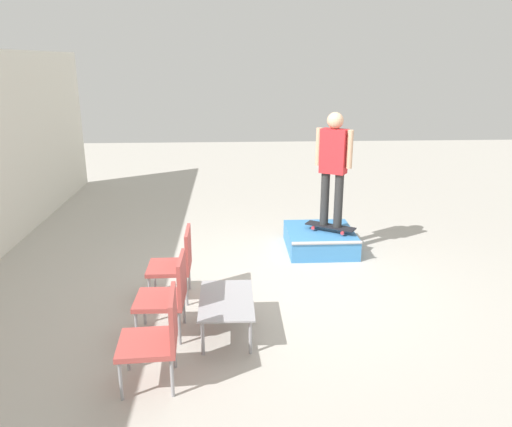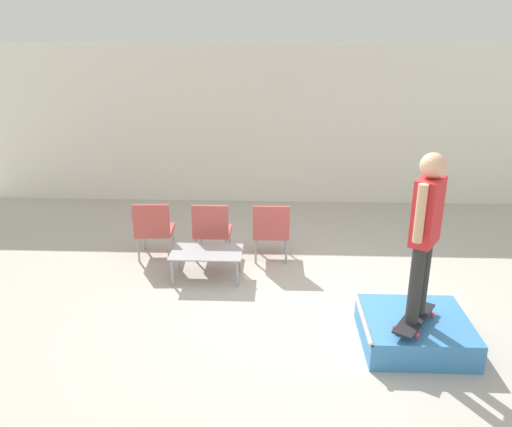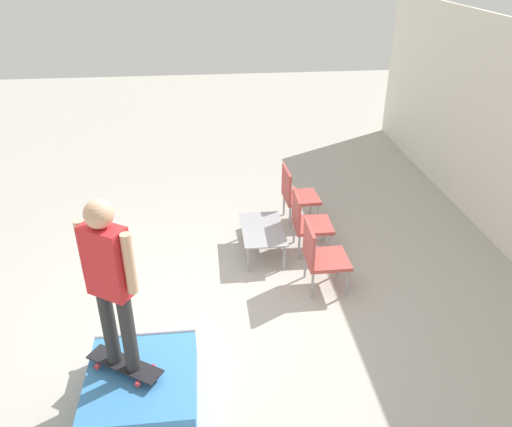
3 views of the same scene
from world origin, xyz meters
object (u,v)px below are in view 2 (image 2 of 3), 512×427
object	(u,v)px
skate_ramp_box	(414,331)
coffee_table	(207,254)
patio_chair_right	(271,229)
skateboard_on_ramp	(414,318)
patio_chair_left	(154,227)
patio_chair_center	(212,228)
person_skater	(426,225)

from	to	relation	value
skate_ramp_box	coffee_table	xyz separation A→B (m)	(-2.42, 1.45, 0.20)
patio_chair_right	coffee_table	bearing A→B (deg)	35.08
skateboard_on_ramp	patio_chair_right	size ratio (longest dim) A/B	0.85
skateboard_on_ramp	patio_chair_left	bearing A→B (deg)	88.27
skate_ramp_box	patio_chair_center	distance (m)	3.19
skate_ramp_box	patio_chair_center	bearing A→B (deg)	139.60
patio_chair_center	patio_chair_right	distance (m)	0.86
skate_ramp_box	patio_chair_right	bearing A→B (deg)	127.08
coffee_table	patio_chair_left	size ratio (longest dim) A/B	1.08
coffee_table	patio_chair_left	xyz separation A→B (m)	(-0.86, 0.61, 0.14)
patio_chair_left	patio_chair_right	bearing A→B (deg)	176.95
skate_ramp_box	person_skater	bearing A→B (deg)	-111.63
patio_chair_left	skate_ramp_box	bearing A→B (deg)	144.78
patio_chair_left	patio_chair_right	world-z (taller)	same
skate_ramp_box	patio_chair_center	xyz separation A→B (m)	(-2.42, 2.06, 0.34)
coffee_table	patio_chair_right	xyz separation A→B (m)	(0.86, 0.61, 0.14)
person_skater	patio_chair_left	xyz separation A→B (m)	(-3.21, 2.20, -0.93)
patio_chair_center	skate_ramp_box	bearing A→B (deg)	140.69
person_skater	patio_chair_right	world-z (taller)	person_skater
person_skater	coffee_table	xyz separation A→B (m)	(-2.36, 1.59, -1.07)
coffee_table	patio_chair_right	bearing A→B (deg)	35.40
patio_chair_left	patio_chair_center	xyz separation A→B (m)	(0.85, -0.00, 0.00)
skateboard_on_ramp	coffee_table	size ratio (longest dim) A/B	0.79
skateboard_on_ramp	patio_chair_left	distance (m)	3.90
person_skater	patio_chair_center	world-z (taller)	person_skater
skateboard_on_ramp	coffee_table	bearing A→B (deg)	88.71
skateboard_on_ramp	person_skater	world-z (taller)	person_skater
skateboard_on_ramp	patio_chair_left	size ratio (longest dim) A/B	0.85
person_skater	patio_chair_right	distance (m)	2.82
skateboard_on_ramp	person_skater	xyz separation A→B (m)	(0.00, 0.00, 1.03)
skate_ramp_box	skateboard_on_ramp	world-z (taller)	skateboard_on_ramp
patio_chair_center	patio_chair_right	size ratio (longest dim) A/B	1.00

